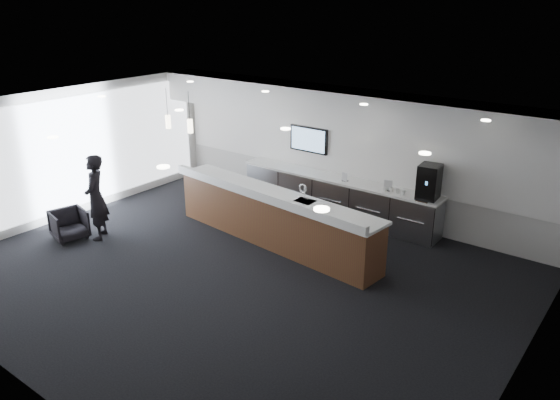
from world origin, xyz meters
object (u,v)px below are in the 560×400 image
Objects in this scene: coffee_machine at (429,182)px; armchair at (69,224)px; lounge_guest at (96,197)px; service_counter at (273,218)px.

armchair is (-6.09, -4.52, -0.99)m from coffee_machine.
lounge_guest is at bearing -34.74° from armchair.
lounge_guest is (-5.62, -4.11, -0.39)m from coffee_machine.
armchair is at bearing -139.90° from service_counter.
service_counter is 7.48× the size of armchair.
coffee_machine is at bearing -39.50° from armchair.
lounge_guest is (0.47, 0.42, 0.60)m from armchair.
coffee_machine reaches higher than service_counter.
service_counter is at bearing -41.91° from armchair.
lounge_guest is at bearing -149.57° from coffee_machine.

